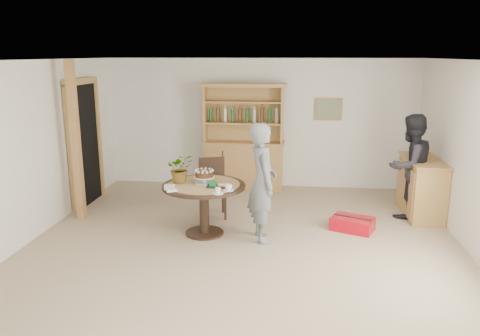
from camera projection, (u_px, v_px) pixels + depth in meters
name	position (u px, v px, depth m)	size (l,w,h in m)	color
ground	(240.00, 258.00, 6.07)	(7.00, 7.00, 0.00)	tan
room_shell	(240.00, 125.00, 5.66)	(6.04, 7.04, 2.52)	white
doorway	(84.00, 141.00, 8.06)	(0.13, 1.10, 2.18)	black
pine_post	(76.00, 142.00, 7.23)	(0.12, 0.12, 2.50)	#B28D4B
hutch	(244.00, 154.00, 9.07)	(1.62, 0.54, 2.04)	#AF8C4A
sideboard	(421.00, 187.00, 7.59)	(0.54, 1.26, 0.94)	#AF8C4A
dining_table	(204.00, 194.00, 6.74)	(1.20, 1.20, 0.76)	black
dining_chair	(212.00, 184.00, 7.56)	(0.51, 0.51, 0.95)	black
birthday_cake	(204.00, 175.00, 6.72)	(0.30, 0.30, 0.20)	white
flower_vase	(180.00, 168.00, 6.74)	(0.38, 0.33, 0.42)	#3F7233
gift_tray	(217.00, 185.00, 6.56)	(0.30, 0.20, 0.08)	black
coffee_cup_a	(229.00, 188.00, 6.38)	(0.15, 0.15, 0.09)	white
coffee_cup_b	(218.00, 191.00, 6.23)	(0.15, 0.15, 0.08)	white
napkins	(170.00, 188.00, 6.44)	(0.24, 0.33, 0.03)	white
teen_boy	(262.00, 182.00, 6.50)	(0.61, 0.40, 1.67)	slate
adult_person	(410.00, 166.00, 7.43)	(0.81, 0.63, 1.67)	black
red_suitcase	(353.00, 224.00, 7.00)	(0.71, 0.60, 0.21)	#B90916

